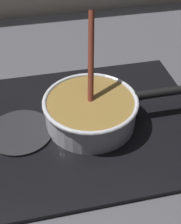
# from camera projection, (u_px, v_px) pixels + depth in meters

# --- Properties ---
(ground) EXTENTS (2.40, 1.60, 0.04)m
(ground) POSITION_uv_depth(u_px,v_px,m) (108.00, 158.00, 0.78)
(ground) COLOR #4C4C51
(hob_plate) EXTENTS (0.56, 0.48, 0.01)m
(hob_plate) POSITION_uv_depth(u_px,v_px,m) (90.00, 124.00, 0.83)
(hob_plate) COLOR black
(hob_plate) RESTS_ON ground
(burner_ring) EXTENTS (0.20, 0.20, 0.01)m
(burner_ring) POSITION_uv_depth(u_px,v_px,m) (90.00, 121.00, 0.83)
(burner_ring) COLOR #592D0C
(burner_ring) RESTS_ON hob_plate
(spare_burner) EXTENTS (0.16, 0.16, 0.01)m
(spare_burner) POSITION_uv_depth(u_px,v_px,m) (20.00, 132.00, 0.80)
(spare_burner) COLOR #262628
(spare_burner) RESTS_ON hob_plate
(cooking_pan) EXTENTS (0.39, 0.23, 0.25)m
(cooking_pan) POSITION_uv_depth(u_px,v_px,m) (91.00, 110.00, 0.80)
(cooking_pan) COLOR silver
(cooking_pan) RESTS_ON hob_plate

